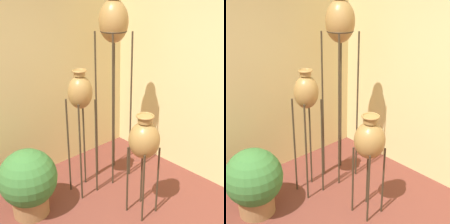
% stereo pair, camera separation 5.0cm
% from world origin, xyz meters
% --- Properties ---
extents(vase_stand_tall, '(0.32, 0.32, 2.21)m').
position_xyz_m(vase_stand_tall, '(1.30, 1.38, 1.86)').
color(vase_stand_tall, '#382D1E').
rests_on(vase_stand_tall, ground_plane).
extents(vase_stand_medium, '(0.26, 0.26, 1.47)m').
position_xyz_m(vase_stand_medium, '(0.81, 1.37, 1.19)').
color(vase_stand_medium, '#382D1E').
rests_on(vase_stand_medium, ground_plane).
extents(vase_stand_short, '(0.31, 0.31, 1.12)m').
position_xyz_m(vase_stand_short, '(1.03, 0.66, 0.85)').
color(vase_stand_short, '#382D1E').
rests_on(vase_stand_short, ground_plane).
extents(potted_plant, '(0.60, 0.60, 0.74)m').
position_xyz_m(potted_plant, '(0.15, 1.43, 0.39)').
color(potted_plant, olive).
rests_on(potted_plant, ground_plane).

